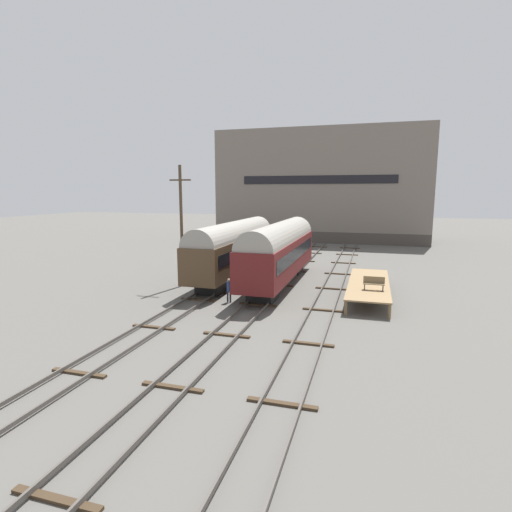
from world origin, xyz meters
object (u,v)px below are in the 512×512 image
at_px(train_car_maroon, 280,249).
at_px(utility_pole, 181,225).
at_px(bench, 374,283).
at_px(person_worker, 229,288).
at_px(train_car_brown, 234,246).

relative_size(train_car_maroon, utility_pole, 1.63).
bearing_deg(train_car_maroon, bench, -28.35).
height_order(train_car_maroon, utility_pole, utility_pole).
bearing_deg(utility_pole, bench, -5.30).
bearing_deg(bench, person_worker, -166.75).
distance_m(bench, utility_pole, 15.39).
distance_m(train_car_brown, utility_pole, 5.31).
distance_m(train_car_brown, bench, 12.99).
xyz_separation_m(train_car_maroon, person_worker, (-2.13, -6.29, -1.91)).
bearing_deg(utility_pole, train_car_brown, 50.74).
xyz_separation_m(train_car_maroon, utility_pole, (-7.45, -2.65, 2.07)).
relative_size(person_worker, utility_pole, 0.17).
xyz_separation_m(person_worker, utility_pole, (-5.33, 3.64, 3.98)).
distance_m(train_car_brown, person_worker, 7.97).
height_order(train_car_brown, train_car_maroon, train_car_maroon).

